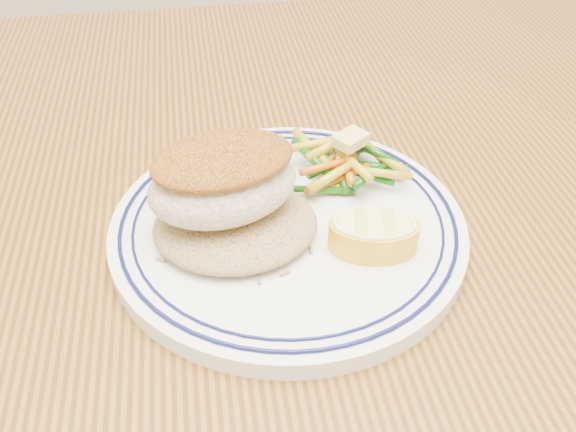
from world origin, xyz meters
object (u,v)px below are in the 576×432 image
at_px(vegetable_pile, 345,161).
at_px(plate, 288,227).
at_px(dining_table, 320,292).
at_px(rice_pilaf, 235,221).
at_px(fish_fillet, 223,179).
at_px(lemon_wedge, 374,233).

bearing_deg(vegetable_pile, plate, -136.93).
distance_m(plate, vegetable_pile, 0.08).
xyz_separation_m(dining_table, rice_pilaf, (-0.07, -0.04, 0.12)).
xyz_separation_m(fish_fillet, lemon_wedge, (0.10, -0.04, -0.03)).
bearing_deg(rice_pilaf, fish_fillet, 126.78).
xyz_separation_m(plate, rice_pilaf, (-0.04, -0.01, 0.02)).
bearing_deg(dining_table, rice_pilaf, -154.61).
relative_size(dining_table, lemon_wedge, 21.16).
bearing_deg(rice_pilaf, lemon_wedge, -18.31).
height_order(dining_table, lemon_wedge, lemon_wedge).
bearing_deg(rice_pilaf, dining_table, 25.39).
height_order(plate, vegetable_pile, vegetable_pile).
distance_m(plate, lemon_wedge, 0.07).
relative_size(rice_pilaf, vegetable_pile, 1.15).
relative_size(dining_table, vegetable_pile, 14.26).
bearing_deg(plate, fish_fillet, 179.04).
xyz_separation_m(vegetable_pile, lemon_wedge, (-0.00, -0.09, 0.00)).
distance_m(dining_table, vegetable_pile, 0.13).
distance_m(dining_table, lemon_wedge, 0.14).
bearing_deg(rice_pilaf, plate, 10.75).
distance_m(rice_pilaf, vegetable_pile, 0.11).
relative_size(rice_pilaf, lemon_wedge, 1.71).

